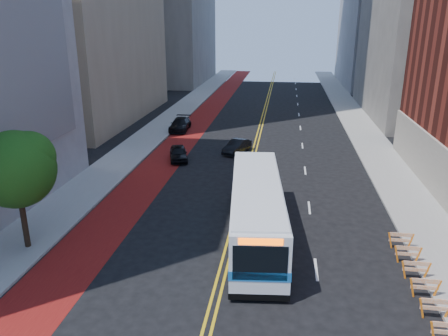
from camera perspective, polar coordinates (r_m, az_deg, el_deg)
name	(u,v)px	position (r m, az deg, el deg)	size (l,w,h in m)	color
sidewalk_left	(146,139)	(48.27, -10.16, 3.72)	(4.00, 140.00, 0.15)	gray
sidewalk_right	(374,148)	(46.86, 19.03, 2.53)	(4.00, 140.00, 0.15)	gray
bus_lane_paint	(181,141)	(47.24, -5.64, 3.51)	(3.60, 140.00, 0.01)	#620E0E
center_line_inner	(254,144)	(46.06, 4.00, 3.16)	(0.14, 140.00, 0.01)	gold
center_line_outer	(258,144)	(46.04, 4.44, 3.14)	(0.14, 140.00, 0.01)	gold
lane_dashes	(300,128)	(53.76, 9.95, 5.19)	(0.14, 98.20, 0.01)	silver
construction_barriers	(430,295)	(22.25, 25.32, -14.78)	(1.42, 10.91, 1.00)	orange
street_tree	(17,166)	(25.79, -25.44, 0.20)	(4.20, 4.20, 6.70)	black
transit_bus	(256,209)	(25.70, 4.25, -5.34)	(4.01, 13.08, 3.54)	silver
car_a	(178,153)	(40.61, -5.98, 1.94)	(1.57, 3.89, 1.33)	black
car_b	(237,146)	(42.69, 1.71, 2.84)	(1.37, 3.92, 1.29)	black
car_c	(180,124)	(51.84, -5.75, 5.69)	(2.03, 5.00, 1.45)	black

